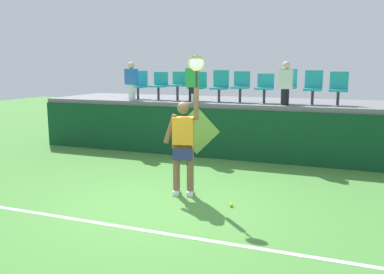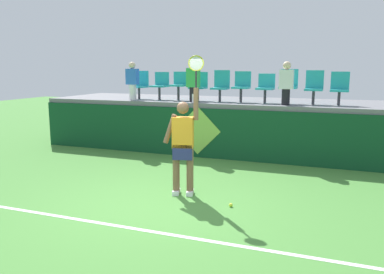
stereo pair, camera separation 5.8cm
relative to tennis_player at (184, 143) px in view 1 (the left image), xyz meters
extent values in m
plane|color=#478438|center=(-0.16, -0.65, -0.99)|extent=(40.00, 40.00, 0.00)
cube|color=#0F4223|center=(-0.16, 3.11, -0.33)|extent=(10.99, 0.20, 1.30)
cube|color=slate|center=(-0.16, 4.43, 0.38)|extent=(10.99, 2.74, 0.12)
cube|color=white|center=(-0.16, -1.75, -0.98)|extent=(9.89, 0.08, 0.01)
cube|color=white|center=(-0.13, -0.03, -0.95)|extent=(0.18, 0.28, 0.08)
cube|color=white|center=(0.12, 0.03, -0.95)|extent=(0.18, 0.28, 0.08)
cylinder|color=brown|center=(-0.13, -0.03, -0.53)|extent=(0.13, 0.13, 0.90)
cylinder|color=brown|center=(0.12, 0.03, -0.53)|extent=(0.13, 0.13, 0.90)
cube|color=navy|center=(-0.01, 0.00, -0.16)|extent=(0.40, 0.30, 0.28)
cube|color=orange|center=(-0.01, 0.00, 0.20)|extent=(0.42, 0.30, 0.56)
sphere|color=brown|center=(-0.01, 0.00, 0.64)|extent=(0.22, 0.22, 0.22)
cylinder|color=brown|center=(-0.24, -0.06, 0.25)|extent=(0.27, 0.15, 0.55)
cylinder|color=brown|center=(0.23, 0.06, 0.71)|extent=(0.09, 0.09, 0.58)
cylinder|color=black|center=(0.23, 0.06, 1.15)|extent=(0.03, 0.03, 0.30)
torus|color=gold|center=(0.23, 0.06, 1.43)|extent=(0.28, 0.09, 0.28)
ellipsoid|color=silver|center=(0.23, 0.06, 1.43)|extent=(0.24, 0.07, 0.24)
sphere|color=#D1E533|center=(1.01, -0.34, -0.95)|extent=(0.07, 0.07, 0.07)
cylinder|color=white|center=(-1.06, 3.29, 0.55)|extent=(0.07, 0.07, 0.23)
cylinder|color=#38383D|center=(-2.96, 3.79, 0.61)|extent=(0.07, 0.07, 0.34)
cube|color=teal|center=(-2.96, 3.79, 0.80)|extent=(0.44, 0.42, 0.05)
cube|color=teal|center=(-2.96, 3.98, 1.04)|extent=(0.44, 0.04, 0.44)
cylinder|color=#38383D|center=(-2.30, 3.79, 0.62)|extent=(0.07, 0.07, 0.36)
cube|color=teal|center=(-2.30, 3.79, 0.83)|extent=(0.44, 0.42, 0.05)
cube|color=teal|center=(-2.30, 3.98, 1.04)|extent=(0.44, 0.04, 0.38)
cylinder|color=#38383D|center=(-1.70, 3.79, 0.64)|extent=(0.07, 0.07, 0.40)
cube|color=teal|center=(-1.70, 3.79, 0.86)|extent=(0.44, 0.42, 0.05)
cube|color=teal|center=(-1.70, 3.98, 1.06)|extent=(0.44, 0.04, 0.36)
cylinder|color=#38383D|center=(-1.11, 3.79, 0.61)|extent=(0.07, 0.07, 0.34)
cube|color=teal|center=(-1.11, 3.79, 0.80)|extent=(0.44, 0.42, 0.05)
cube|color=teal|center=(-1.11, 3.98, 1.03)|extent=(0.44, 0.04, 0.41)
cylinder|color=#38383D|center=(-0.47, 3.79, 0.60)|extent=(0.07, 0.07, 0.33)
cube|color=teal|center=(-0.47, 3.79, 0.80)|extent=(0.44, 0.42, 0.05)
cube|color=teal|center=(-0.47, 3.98, 1.06)|extent=(0.44, 0.04, 0.47)
cylinder|color=#38383D|center=(0.12, 3.79, 0.62)|extent=(0.07, 0.07, 0.37)
cube|color=teal|center=(0.12, 3.79, 0.83)|extent=(0.44, 0.42, 0.05)
cube|color=teal|center=(0.12, 3.98, 1.06)|extent=(0.44, 0.04, 0.41)
cylinder|color=#38383D|center=(0.77, 3.79, 0.61)|extent=(0.07, 0.07, 0.35)
cube|color=teal|center=(0.77, 3.79, 0.81)|extent=(0.44, 0.42, 0.05)
cube|color=teal|center=(0.77, 3.98, 1.02)|extent=(0.44, 0.04, 0.36)
cylinder|color=#38383D|center=(1.35, 3.79, 0.63)|extent=(0.07, 0.07, 0.39)
cube|color=teal|center=(1.35, 3.79, 0.85)|extent=(0.44, 0.42, 0.05)
cube|color=teal|center=(1.35, 3.98, 1.10)|extent=(0.44, 0.04, 0.44)
cylinder|color=#38383D|center=(1.99, 3.79, 0.61)|extent=(0.07, 0.07, 0.35)
cube|color=teal|center=(1.99, 3.79, 0.81)|extent=(0.44, 0.42, 0.05)
cube|color=teal|center=(1.99, 3.98, 1.06)|extent=(0.44, 0.04, 0.46)
cylinder|color=#38383D|center=(2.59, 3.79, 0.61)|extent=(0.07, 0.07, 0.34)
cube|color=teal|center=(2.59, 3.79, 0.80)|extent=(0.44, 0.42, 0.05)
cube|color=teal|center=(2.59, 3.98, 1.04)|extent=(0.44, 0.04, 0.44)
cylinder|color=black|center=(1.35, 3.43, 0.64)|extent=(0.20, 0.20, 0.40)
cube|color=white|center=(1.35, 3.43, 1.07)|extent=(0.34, 0.20, 0.47)
sphere|color=beige|center=(1.35, 3.43, 1.41)|extent=(0.20, 0.20, 0.20)
cylinder|color=black|center=(-1.11, 3.42, 0.64)|extent=(0.20, 0.20, 0.40)
cube|color=green|center=(-1.11, 3.42, 1.09)|extent=(0.34, 0.20, 0.51)
sphere|color=#DBAD84|center=(-1.11, 3.42, 1.43)|extent=(0.17, 0.17, 0.17)
cylinder|color=white|center=(-2.96, 3.42, 0.66)|extent=(0.20, 0.20, 0.44)
cube|color=blue|center=(-2.96, 3.42, 1.10)|extent=(0.34, 0.20, 0.44)
sphere|color=beige|center=(-2.96, 3.42, 1.42)|extent=(0.19, 0.19, 0.19)
cube|color=#0F4223|center=(-0.82, 3.00, -0.98)|extent=(0.90, 0.01, 0.00)
plane|color=#8CC64C|center=(-0.82, 3.00, -0.27)|extent=(1.27, 0.00, 1.27)
camera|label=1|loc=(2.63, -6.58, 1.36)|focal=36.81mm
camera|label=2|loc=(2.69, -6.55, 1.36)|focal=36.81mm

